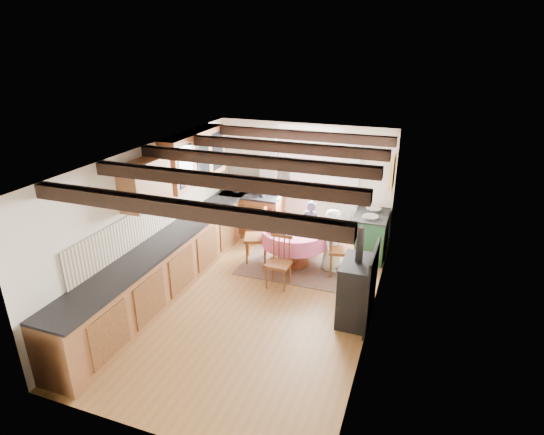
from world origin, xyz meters
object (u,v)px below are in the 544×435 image
at_px(chair_near, 278,262).
at_px(child_far, 310,226).
at_px(aga_range, 370,234).
at_px(child_right, 332,240).
at_px(cup, 288,227).
at_px(chair_right, 342,248).
at_px(dining_table, 294,247).
at_px(chair_left, 256,236).
at_px(cast_iron_stove, 357,275).

distance_m(chair_near, child_far, 1.51).
xyz_separation_m(aga_range, child_right, (-0.57, -0.78, 0.14)).
height_order(chair_near, child_far, child_far).
bearing_deg(cup, aga_range, 34.01).
relative_size(chair_right, aga_range, 1.09).
bearing_deg(child_right, cup, 110.65).
distance_m(dining_table, chair_near, 0.83).
xyz_separation_m(dining_table, chair_right, (0.88, -0.05, 0.16)).
bearing_deg(child_right, child_far, 54.89).
height_order(dining_table, chair_left, chair_left).
xyz_separation_m(chair_near, cast_iron_stove, (1.39, -0.52, 0.30)).
height_order(child_far, child_right, child_right).
xyz_separation_m(chair_near, chair_left, (-0.70, 0.75, 0.06)).
distance_m(chair_near, aga_range, 2.13).
height_order(dining_table, cup, cup).
relative_size(aga_range, cup, 9.40).
distance_m(chair_left, chair_right, 1.61).
bearing_deg(dining_table, cast_iron_stove, -44.79).
bearing_deg(aga_range, chair_right, -111.67).
xyz_separation_m(dining_table, aga_range, (1.25, 0.88, 0.08)).
height_order(dining_table, child_far, child_far).
bearing_deg(cast_iron_stove, chair_right, 110.16).
bearing_deg(aga_range, dining_table, -144.88).
xyz_separation_m(child_far, child_right, (0.56, -0.58, 0.05)).
bearing_deg(child_far, chair_right, 140.43).
bearing_deg(dining_table, aga_range, 35.12).
bearing_deg(dining_table, child_right, 8.19).
bearing_deg(chair_near, cup, 96.87).
xyz_separation_m(chair_right, cup, (-0.99, 0.01, 0.25)).
distance_m(chair_right, child_far, 1.05).
bearing_deg(cast_iron_stove, child_right, 115.23).
bearing_deg(cast_iron_stove, cup, 138.28).
relative_size(cast_iron_stove, child_far, 1.43).
bearing_deg(child_right, dining_table, 109.02).
xyz_separation_m(aga_range, child_far, (-1.13, -0.20, 0.09)).
height_order(chair_left, cast_iron_stove, cast_iron_stove).
distance_m(chair_right, child_right, 0.26).
height_order(child_right, cup, child_right).
relative_size(dining_table, child_right, 1.04).
relative_size(chair_left, child_right, 0.89).
height_order(dining_table, aga_range, aga_range).
bearing_deg(cast_iron_stove, dining_table, 135.21).
relative_size(cast_iron_stove, child_right, 1.31).
bearing_deg(aga_range, chair_near, -126.90).
relative_size(dining_table, cast_iron_stove, 0.79).
relative_size(chair_left, chair_right, 0.99).
bearing_deg(child_right, cast_iron_stove, -143.94).
bearing_deg(cast_iron_stove, child_far, 121.52).
bearing_deg(dining_table, chair_left, -174.46).
distance_m(chair_near, cast_iron_stove, 1.51).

